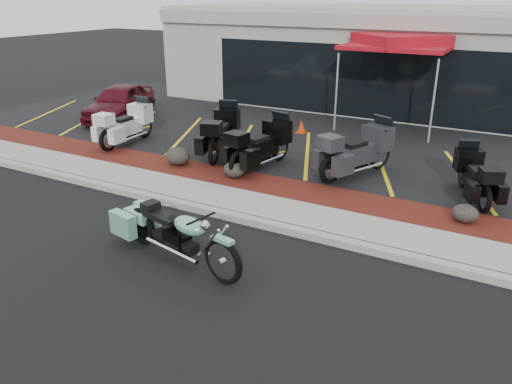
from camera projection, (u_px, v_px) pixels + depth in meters
The scene contains 18 objects.
ground at pixel (198, 233), 10.15m from camera, with size 90.00×90.00×0.00m, color black.
curb at pixel (222, 214), 10.85m from camera, with size 24.00×0.25×0.15m, color gray.
sidewalk at pixel (238, 203), 11.42m from camera, with size 24.00×1.20×0.15m, color gray.
mulch_bed at pixel (262, 186), 12.39m from camera, with size 24.00×1.20×0.16m, color #3E140E.
upper_lot at pixel (338, 135), 16.79m from camera, with size 26.00×9.60×0.15m, color black.
dealership_building at pixel (392, 56), 21.17m from camera, with size 18.00×8.16×4.00m.
boulder_left at pixel (178, 156), 13.56m from camera, with size 0.70×0.58×0.49m, color black.
boulder_mid at pixel (234, 170), 12.65m from camera, with size 0.58×0.48×0.41m, color black.
boulder_right at pixel (465, 213), 10.20m from camera, with size 0.53×0.44×0.38m, color black.
hero_cruiser at pixel (223, 255), 8.20m from camera, with size 3.11×0.79×1.09m, color #73B399, non-canonical shape.
touring_white at pixel (144, 117), 15.98m from camera, with size 2.32×0.89×1.35m, color white, non-canonical shape.
touring_black_front at pixel (229, 123), 15.05m from camera, with size 2.48×0.95×1.44m, color black, non-canonical shape.
touring_black_mid at pixel (280, 136), 13.79m from camera, with size 2.40×0.92×1.40m, color black, non-canonical shape.
touring_grey at pixel (381, 143), 13.10m from camera, with size 2.49×0.95×1.45m, color #323237, non-canonical shape.
touring_black_rear at pixel (466, 164), 11.89m from camera, with size 2.06×0.79×1.20m, color black, non-canonical shape.
parked_car at pixel (120, 102), 18.38m from camera, with size 1.51×3.75×1.28m, color #4A0A16.
traffic_cone at pixel (301, 127), 16.71m from camera, with size 0.31×0.31×0.42m, color red.
popup_canopy at pixel (400, 42), 16.61m from camera, with size 3.62×3.62×3.12m.
Camera 1 is at (5.41, -7.41, 4.57)m, focal length 35.00 mm.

